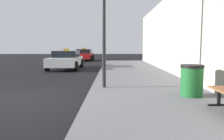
{
  "coord_description": "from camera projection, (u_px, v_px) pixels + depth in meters",
  "views": [
    {
      "loc": [
        2.73,
        -6.29,
        1.57
      ],
      "look_at": [
        2.75,
        1.91,
        0.69
      ],
      "focal_mm": 35.13,
      "sensor_mm": 36.0,
      "label": 1
    }
  ],
  "objects": [
    {
      "name": "ground_plane",
      "position": [
        18.0,
        100.0,
        6.41
      ],
      "size": [
        80.0,
        80.0,
        0.0
      ],
      "primitive_type": "plane",
      "color": "black"
    },
    {
      "name": "sidewalk",
      "position": [
        155.0,
        98.0,
        6.41
      ],
      "size": [
        4.0,
        32.0,
        0.15
      ],
      "primitive_type": "cube",
      "color": "slate",
      "rests_on": "ground_plane"
    },
    {
      "name": "trash_bin",
      "position": [
        191.0,
        80.0,
        6.28
      ],
      "size": [
        0.65,
        0.65,
        0.9
      ],
      "color": "#195926",
      "rests_on": "sidewalk"
    },
    {
      "name": "car_white",
      "position": [
        65.0,
        60.0,
        15.29
      ],
      "size": [
        2.05,
        4.21,
        1.43
      ],
      "rotation": [
        0.0,
        0.0,
        3.14
      ],
      "color": "white",
      "rests_on": "ground_plane"
    },
    {
      "name": "car_red",
      "position": [
        84.0,
        55.0,
        24.52
      ],
      "size": [
        1.97,
        4.42,
        1.43
      ],
      "rotation": [
        0.0,
        0.0,
        3.14
      ],
      "color": "red",
      "rests_on": "ground_plane"
    }
  ]
}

